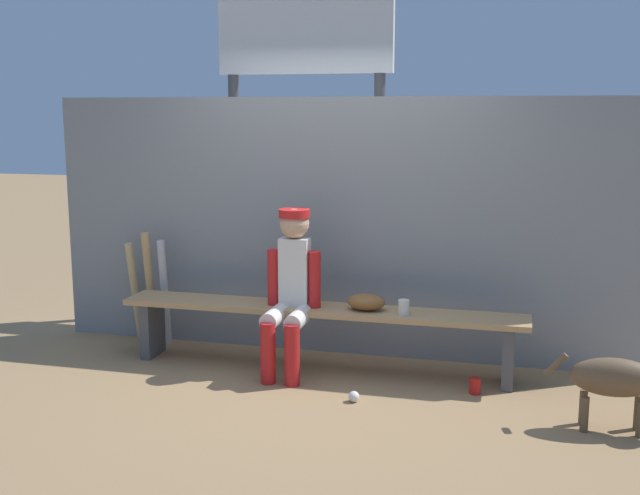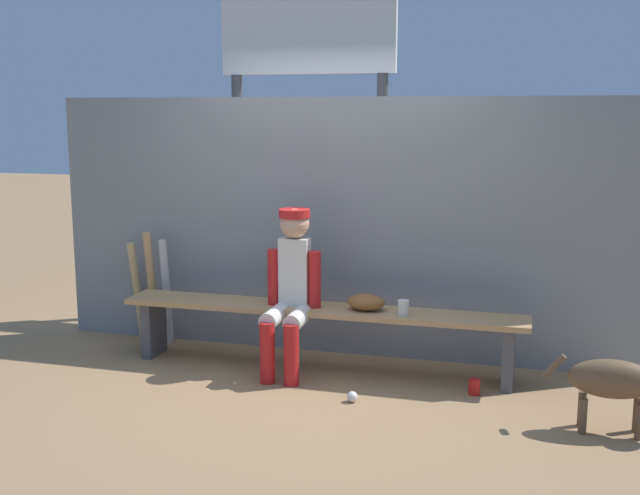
{
  "view_description": "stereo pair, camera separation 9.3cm",
  "coord_description": "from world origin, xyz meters",
  "px_view_note": "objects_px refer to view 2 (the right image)",
  "views": [
    {
      "loc": [
        1.42,
        -5.45,
        1.94
      ],
      "look_at": [
        0.0,
        0.0,
        0.94
      ],
      "focal_mm": 43.77,
      "sensor_mm": 36.0,
      "label": 1
    },
    {
      "loc": [
        1.51,
        -5.43,
        1.94
      ],
      "look_at": [
        0.0,
        0.0,
        0.94
      ],
      "focal_mm": 43.77,
      "sensor_mm": 36.0,
      "label": 2
    }
  ],
  "objects_px": {
    "scoreboard": "(314,77)",
    "dog": "(623,381)",
    "baseball_glove": "(366,302)",
    "cup_on_bench": "(403,308)",
    "player_seated": "(290,285)",
    "bat_wood_tan": "(152,287)",
    "bat_wood_natural": "(137,290)",
    "bat_aluminum_silver": "(166,292)",
    "dugout_bench": "(320,320)",
    "baseball": "(352,397)",
    "cup_on_ground": "(474,387)"
  },
  "relations": [
    {
      "from": "bat_wood_natural",
      "to": "cup_on_ground",
      "type": "bearing_deg",
      "value": -11.43
    },
    {
      "from": "bat_wood_tan",
      "to": "dugout_bench",
      "type": "bearing_deg",
      "value": -10.67
    },
    {
      "from": "bat_wood_tan",
      "to": "bat_wood_natural",
      "type": "xyz_separation_m",
      "value": [
        -0.18,
        0.07,
        -0.05
      ]
    },
    {
      "from": "bat_wood_natural",
      "to": "dog",
      "type": "distance_m",
      "value": 3.91
    },
    {
      "from": "dugout_bench",
      "to": "player_seated",
      "type": "height_order",
      "value": "player_seated"
    },
    {
      "from": "player_seated",
      "to": "scoreboard",
      "type": "bearing_deg",
      "value": 99.83
    },
    {
      "from": "player_seated",
      "to": "baseball",
      "type": "xyz_separation_m",
      "value": [
        0.58,
        -0.47,
        -0.63
      ]
    },
    {
      "from": "dugout_bench",
      "to": "player_seated",
      "type": "bearing_deg",
      "value": -149.93
    },
    {
      "from": "bat_aluminum_silver",
      "to": "cup_on_ground",
      "type": "relative_size",
      "value": 8.08
    },
    {
      "from": "cup_on_ground",
      "to": "player_seated",
      "type": "bearing_deg",
      "value": 175.41
    },
    {
      "from": "bat_wood_natural",
      "to": "bat_wood_tan",
      "type": "bearing_deg",
      "value": -21.52
    },
    {
      "from": "dugout_bench",
      "to": "cup_on_bench",
      "type": "distance_m",
      "value": 0.66
    },
    {
      "from": "bat_aluminum_silver",
      "to": "bat_wood_tan",
      "type": "distance_m",
      "value": 0.13
    },
    {
      "from": "baseball_glove",
      "to": "cup_on_bench",
      "type": "height_order",
      "value": "baseball_glove"
    },
    {
      "from": "bat_aluminum_silver",
      "to": "scoreboard",
      "type": "height_order",
      "value": "scoreboard"
    },
    {
      "from": "scoreboard",
      "to": "dog",
      "type": "distance_m",
      "value": 3.85
    },
    {
      "from": "baseball",
      "to": "bat_wood_tan",
      "type": "bearing_deg",
      "value": 155.53
    },
    {
      "from": "cup_on_bench",
      "to": "baseball_glove",
      "type": "bearing_deg",
      "value": 167.01
    },
    {
      "from": "scoreboard",
      "to": "baseball_glove",
      "type": "bearing_deg",
      "value": -61.67
    },
    {
      "from": "baseball_glove",
      "to": "cup_on_bench",
      "type": "bearing_deg",
      "value": -12.99
    },
    {
      "from": "baseball_glove",
      "to": "dog",
      "type": "height_order",
      "value": "baseball_glove"
    },
    {
      "from": "baseball_glove",
      "to": "cup_on_ground",
      "type": "height_order",
      "value": "baseball_glove"
    },
    {
      "from": "cup_on_ground",
      "to": "dog",
      "type": "height_order",
      "value": "dog"
    },
    {
      "from": "dugout_bench",
      "to": "dog",
      "type": "distance_m",
      "value": 2.16
    },
    {
      "from": "player_seated",
      "to": "bat_aluminum_silver",
      "type": "xyz_separation_m",
      "value": [
        -1.21,
        0.41,
        -0.22
      ]
    },
    {
      "from": "baseball_glove",
      "to": "bat_wood_natural",
      "type": "relative_size",
      "value": 0.33
    },
    {
      "from": "cup_on_ground",
      "to": "dugout_bench",
      "type": "bearing_deg",
      "value": 169.19
    },
    {
      "from": "cup_on_bench",
      "to": "bat_wood_tan",
      "type": "bearing_deg",
      "value": 170.71
    },
    {
      "from": "bat_wood_tan",
      "to": "dog",
      "type": "distance_m",
      "value": 3.72
    },
    {
      "from": "bat_wood_tan",
      "to": "dog",
      "type": "xyz_separation_m",
      "value": [
        3.6,
        -0.94,
        -0.14
      ]
    },
    {
      "from": "player_seated",
      "to": "scoreboard",
      "type": "height_order",
      "value": "scoreboard"
    },
    {
      "from": "player_seated",
      "to": "bat_wood_natural",
      "type": "height_order",
      "value": "player_seated"
    },
    {
      "from": "dog",
      "to": "bat_wood_natural",
      "type": "bearing_deg",
      "value": 165.03
    },
    {
      "from": "cup_on_ground",
      "to": "cup_on_bench",
      "type": "bearing_deg",
      "value": 163.5
    },
    {
      "from": "baseball",
      "to": "cup_on_ground",
      "type": "height_order",
      "value": "cup_on_ground"
    },
    {
      "from": "bat_aluminum_silver",
      "to": "cup_on_ground",
      "type": "distance_m",
      "value": 2.65
    },
    {
      "from": "baseball_glove",
      "to": "baseball",
      "type": "distance_m",
      "value": 0.78
    },
    {
      "from": "player_seated",
      "to": "bat_wood_tan",
      "type": "xyz_separation_m",
      "value": [
        -1.34,
        0.4,
        -0.19
      ]
    },
    {
      "from": "player_seated",
      "to": "cup_on_ground",
      "type": "distance_m",
      "value": 1.49
    },
    {
      "from": "cup_on_ground",
      "to": "dog",
      "type": "xyz_separation_m",
      "value": [
        0.9,
        -0.43,
        0.28
      ]
    },
    {
      "from": "bat_aluminum_silver",
      "to": "cup_on_bench",
      "type": "distance_m",
      "value": 2.07
    },
    {
      "from": "dugout_bench",
      "to": "dog",
      "type": "relative_size",
      "value": 3.62
    },
    {
      "from": "baseball",
      "to": "cup_on_ground",
      "type": "distance_m",
      "value": 0.86
    },
    {
      "from": "bat_wood_tan",
      "to": "bat_wood_natural",
      "type": "relative_size",
      "value": 1.12
    },
    {
      "from": "dugout_bench",
      "to": "baseball",
      "type": "relative_size",
      "value": 41.27
    },
    {
      "from": "baseball_glove",
      "to": "bat_wood_natural",
      "type": "height_order",
      "value": "bat_wood_natural"
    },
    {
      "from": "baseball_glove",
      "to": "baseball",
      "type": "xyz_separation_m",
      "value": [
        0.04,
        -0.59,
        -0.51
      ]
    },
    {
      "from": "cup_on_bench",
      "to": "baseball",
      "type": "bearing_deg",
      "value": -115.67
    },
    {
      "from": "cup_on_ground",
      "to": "cup_on_bench",
      "type": "height_order",
      "value": "cup_on_bench"
    },
    {
      "from": "cup_on_bench",
      "to": "dog",
      "type": "distance_m",
      "value": 1.56
    }
  ]
}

